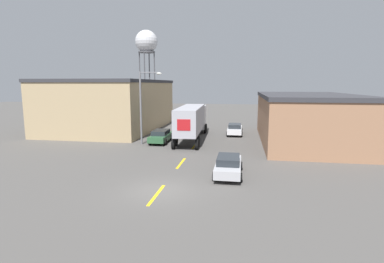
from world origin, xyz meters
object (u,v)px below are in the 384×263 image
street_lamp (143,102)px  water_tower (146,43)px  semi_truck (192,119)px  parked_car_right_far (235,129)px  parked_car_left_far (161,136)px  parked_car_right_near (228,165)px

street_lamp → water_tower: bearing=107.3°
semi_truck → street_lamp: (-4.59, -3.81, 2.11)m
parked_car_right_far → street_lamp: (-9.41, -7.68, 3.74)m
parked_car_left_far → parked_car_right_near: bearing=-54.0°
parked_car_left_far → water_tower: water_tower is taller
street_lamp → parked_car_left_far: bearing=37.9°
parked_car_right_far → street_lamp: bearing=-140.8°
parked_car_right_near → parked_car_left_far: same height
parked_car_right_far → water_tower: bearing=122.9°
parked_car_right_far → street_lamp: 12.71m
water_tower → street_lamp: water_tower is taller
parked_car_right_near → parked_car_left_far: bearing=126.0°
parked_car_right_near → street_lamp: street_lamp is taller
parked_car_right_near → parked_car_right_far: (0.00, 17.32, 0.00)m
parked_car_right_far → parked_car_left_far: bearing=-140.5°
parked_car_right_far → water_tower: size_ratio=0.24×
semi_truck → parked_car_left_far: (-3.05, -2.61, -1.63)m
parked_car_right_near → water_tower: size_ratio=0.24×
parked_car_right_near → street_lamp: bearing=134.3°
semi_truck → water_tower: water_tower is taller
semi_truck → parked_car_right_far: semi_truck is taller
semi_truck → water_tower: bearing=112.3°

